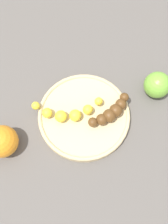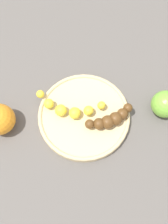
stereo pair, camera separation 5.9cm
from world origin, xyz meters
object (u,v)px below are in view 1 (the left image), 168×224
at_px(orange_fruit, 2,141).
at_px(apple_green, 157,85).
at_px(fruit_bowl, 84,116).
at_px(banana_yellow, 68,112).
at_px(banana_overripe, 112,112).

bearing_deg(orange_fruit, apple_green, -18.05).
relative_size(fruit_bowl, banana_yellow, 1.56).
bearing_deg(apple_green, banana_yellow, 158.80).
xyz_separation_m(fruit_bowl, orange_fruit, (-0.19, 0.06, 0.03)).
xyz_separation_m(banana_overripe, orange_fruit, (-0.24, 0.11, 0.00)).
relative_size(banana_yellow, orange_fruit, 1.94).
relative_size(fruit_bowl, apple_green, 3.38).
bearing_deg(banana_overripe, orange_fruit, -113.49).
bearing_deg(fruit_bowl, banana_yellow, 139.41).
distance_m(banana_yellow, apple_green, 0.24).
xyz_separation_m(banana_yellow, orange_fruit, (-0.16, 0.04, 0.00)).
xyz_separation_m(banana_overripe, apple_green, (0.14, -0.02, -0.00)).
bearing_deg(apple_green, orange_fruit, 161.95).
bearing_deg(orange_fruit, banana_yellow, -13.58).
xyz_separation_m(fruit_bowl, banana_overripe, (0.05, -0.04, 0.02)).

